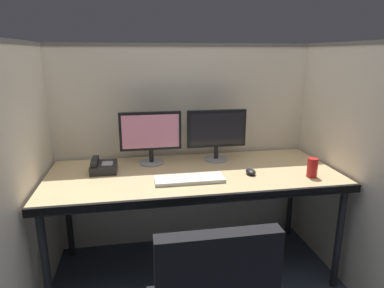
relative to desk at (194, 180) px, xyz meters
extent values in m
cube|color=beige|center=(0.00, 0.46, 0.08)|extent=(2.20, 0.05, 1.55)
cube|color=#605B56|center=(0.00, 0.46, 0.87)|extent=(2.21, 0.06, 0.02)
cube|color=beige|center=(-0.99, -0.09, 0.08)|extent=(0.05, 1.40, 1.55)
cube|color=#605B56|center=(-0.99, -0.09, 0.87)|extent=(0.06, 1.41, 0.02)
cube|color=beige|center=(0.99, -0.09, 0.08)|extent=(0.05, 1.40, 1.55)
cube|color=#605B56|center=(0.99, -0.09, 0.87)|extent=(0.06, 1.41, 0.02)
cube|color=tan|center=(0.00, 0.01, 0.03)|extent=(1.90, 0.80, 0.04)
cube|color=black|center=(0.00, -0.38, 0.03)|extent=(1.90, 0.02, 0.05)
cylinder|color=black|center=(-0.89, -0.33, -0.34)|extent=(0.04, 0.04, 0.70)
cylinder|color=black|center=(0.89, -0.33, -0.34)|extent=(0.04, 0.04, 0.70)
cylinder|color=black|center=(-0.89, 0.35, -0.34)|extent=(0.04, 0.04, 0.70)
cylinder|color=black|center=(0.89, 0.35, -0.34)|extent=(0.04, 0.04, 0.70)
cylinder|color=gray|center=(-0.26, 0.24, 0.06)|extent=(0.17, 0.17, 0.01)
cylinder|color=black|center=(-0.26, 0.24, 0.11)|extent=(0.03, 0.03, 0.09)
cube|color=black|center=(-0.26, 0.24, 0.29)|extent=(0.43, 0.03, 0.27)
cube|color=pink|center=(-0.26, 0.22, 0.29)|extent=(0.39, 0.01, 0.23)
cylinder|color=gray|center=(0.21, 0.24, 0.06)|extent=(0.17, 0.17, 0.01)
cylinder|color=black|center=(0.21, 0.24, 0.11)|extent=(0.03, 0.03, 0.09)
cube|color=black|center=(0.21, 0.24, 0.29)|extent=(0.43, 0.03, 0.27)
cube|color=black|center=(0.21, 0.22, 0.29)|extent=(0.39, 0.01, 0.23)
cube|color=silver|center=(-0.05, -0.14, 0.06)|extent=(0.43, 0.15, 0.02)
ellipsoid|color=black|center=(0.36, -0.09, 0.07)|extent=(0.06, 0.10, 0.03)
cylinder|color=#59595B|center=(0.36, -0.07, 0.08)|extent=(0.01, 0.01, 0.01)
cube|color=black|center=(-0.59, 0.13, 0.08)|extent=(0.17, 0.19, 0.06)
cube|color=black|center=(-0.64, 0.13, 0.12)|extent=(0.04, 0.17, 0.03)
cube|color=gray|center=(-0.56, 0.12, 0.11)|extent=(0.07, 0.09, 0.00)
cylinder|color=red|center=(0.73, -0.20, 0.11)|extent=(0.07, 0.07, 0.12)
camera|label=1|loc=(-0.37, -2.04, 0.81)|focal=31.24mm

